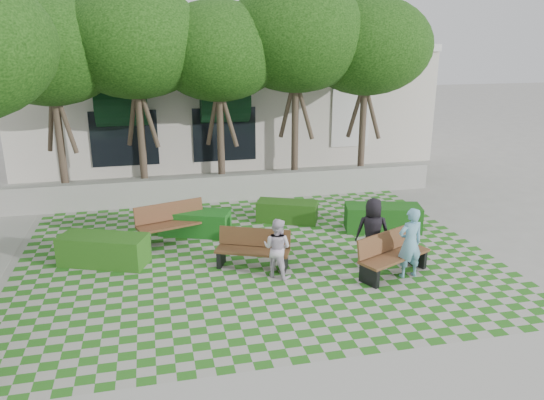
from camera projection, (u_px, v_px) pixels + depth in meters
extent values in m
plane|color=gray|center=(266.00, 275.00, 12.78)|extent=(90.00, 90.00, 0.00)
plane|color=#2B721E|center=(258.00, 258.00, 13.70)|extent=(12.00, 12.00, 0.00)
cube|color=#9E9B93|center=(330.00, 399.00, 8.41)|extent=(16.00, 2.00, 0.01)
cube|color=#9E9B93|center=(227.00, 188.00, 18.41)|extent=(15.00, 0.36, 0.90)
cube|color=brown|center=(395.00, 256.00, 12.63)|extent=(2.02, 1.35, 0.06)
cube|color=brown|center=(386.00, 241.00, 12.76)|extent=(1.83, 0.94, 0.49)
cube|color=black|center=(369.00, 275.00, 12.20)|extent=(0.32, 0.54, 0.48)
cube|color=black|center=(417.00, 257.00, 13.21)|extent=(0.32, 0.54, 0.48)
cube|color=#4E321A|center=(252.00, 251.00, 13.03)|extent=(1.88, 1.24, 0.06)
cube|color=#4E321A|center=(255.00, 237.00, 13.19)|extent=(1.71, 0.85, 0.45)
cube|color=black|center=(221.00, 257.00, 13.24)|extent=(0.30, 0.50, 0.44)
cube|color=black|center=(285.00, 262.00, 12.95)|extent=(0.30, 0.50, 0.44)
cube|color=brown|center=(173.00, 224.00, 14.73)|extent=(2.09, 1.18, 0.07)
cube|color=brown|center=(169.00, 211.00, 14.88)|extent=(1.95, 0.74, 0.50)
cube|color=black|center=(143.00, 239.00, 14.37)|extent=(0.27, 0.56, 0.49)
cube|color=black|center=(203.00, 227.00, 15.24)|extent=(0.27, 0.56, 0.49)
cube|color=#154913|center=(383.00, 218.00, 15.58)|extent=(2.32, 1.38, 0.76)
cube|color=#1F4A13|center=(287.00, 211.00, 16.34)|extent=(1.97, 1.41, 0.64)
cube|color=#155118|center=(195.00, 223.00, 15.30)|extent=(2.15, 1.49, 0.70)
cube|color=#225416|center=(104.00, 250.00, 13.28)|extent=(2.32, 1.61, 0.75)
imported|color=#6FAECA|center=(410.00, 243.00, 12.44)|extent=(0.66, 0.47, 1.72)
imported|color=black|center=(372.00, 231.00, 13.19)|extent=(0.95, 0.75, 1.70)
imported|color=silver|center=(277.00, 248.00, 12.49)|extent=(0.90, 0.87, 1.45)
cylinder|color=#47382B|center=(61.00, 148.00, 18.11)|extent=(0.26, 0.26, 3.64)
ellipsoid|color=#1E4C11|center=(49.00, 50.00, 17.14)|extent=(4.80, 4.80, 3.60)
cylinder|color=#47382B|center=(142.00, 142.00, 18.67)|extent=(0.26, 0.26, 3.81)
ellipsoid|color=#1E4C11|center=(134.00, 42.00, 17.66)|extent=(5.00, 5.00, 3.75)
cylinder|color=#47382B|center=(221.00, 142.00, 19.31)|extent=(0.26, 0.26, 3.58)
ellipsoid|color=#1E4C11|center=(218.00, 51.00, 18.35)|extent=(4.60, 4.60, 3.45)
cylinder|color=#47382B|center=(295.00, 134.00, 19.86)|extent=(0.26, 0.26, 3.92)
ellipsoid|color=#1E4C11|center=(296.00, 37.00, 18.82)|extent=(5.20, 5.20, 3.90)
cylinder|color=#47382B|center=(362.00, 134.00, 20.48)|extent=(0.26, 0.26, 3.70)
ellipsoid|color=#1E4C11|center=(367.00, 46.00, 19.49)|extent=(4.80, 4.80, 3.60)
cube|color=beige|center=(222.00, 101.00, 25.45)|extent=(18.00, 8.00, 5.00)
cube|color=white|center=(235.00, 49.00, 20.98)|extent=(18.00, 0.30, 0.30)
cube|color=black|center=(350.00, 115.00, 22.88)|extent=(1.40, 0.10, 2.40)
cylinder|color=#0D3218|center=(121.00, 103.00, 20.59)|extent=(3.00, 1.80, 1.80)
cube|color=black|center=(124.00, 138.00, 21.01)|extent=(2.60, 0.08, 2.20)
cylinder|color=#0D3218|center=(224.00, 100.00, 21.45)|extent=(3.00, 1.80, 1.80)
cube|color=black|center=(225.00, 134.00, 21.87)|extent=(2.60, 0.08, 2.20)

